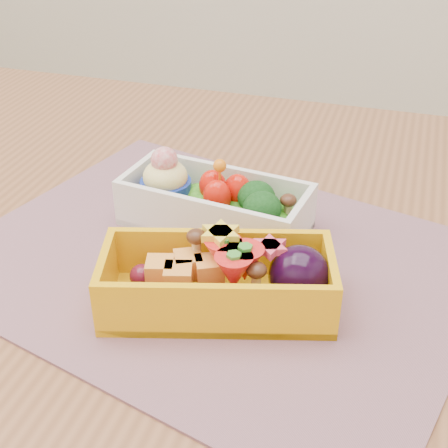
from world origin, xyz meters
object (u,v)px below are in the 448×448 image
(placemat, at_px, (214,262))
(bento_white, at_px, (214,203))
(table, at_px, (210,326))
(bento_yellow, at_px, (223,280))

(placemat, distance_m, bento_white, 0.07)
(table, relative_size, placemat, 2.70)
(table, xyz_separation_m, bento_yellow, (0.04, -0.08, 0.13))
(bento_white, bearing_deg, table, -73.78)
(bento_white, bearing_deg, bento_yellow, -61.39)
(bento_white, height_order, bento_yellow, bento_white)
(table, distance_m, bento_white, 0.13)
(placemat, bearing_deg, table, 119.98)
(placemat, height_order, bento_white, bento_white)
(table, relative_size, bento_white, 6.40)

